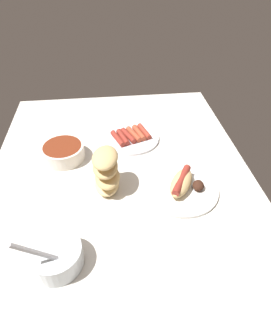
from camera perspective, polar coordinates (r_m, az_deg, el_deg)
ground_plane at (r=97.47cm, az=-2.76°, el=-2.61°), size 120.00×90.00×3.00cm
bowl_chili at (r=105.95cm, az=-14.37°, el=3.24°), size 15.24×15.24×5.47cm
bread_stack at (r=88.35cm, az=-5.91°, el=-0.67°), size 12.87×9.51×14.40cm
bowl_coleslaw at (r=75.81cm, az=-15.80°, el=-16.61°), size 13.47×13.96×15.25cm
plate_hotdog_assembled at (r=92.11cm, az=9.23°, el=-3.57°), size 24.32×24.32×5.61cm
plate_sausages at (r=113.53cm, az=-0.90°, el=6.26°), size 22.08×22.08×3.13cm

